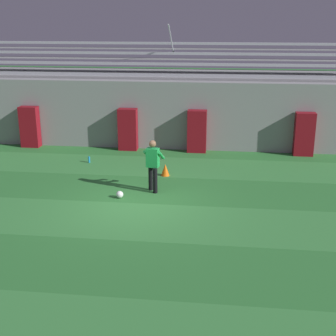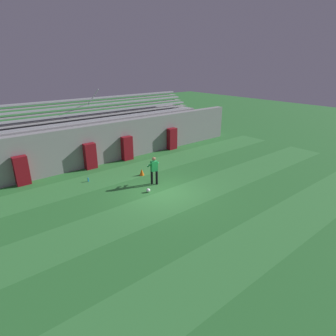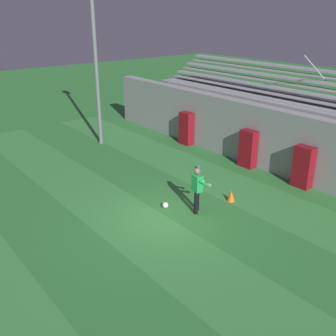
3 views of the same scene
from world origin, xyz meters
TOP-DOWN VIEW (x-y plane):
  - ground_plane at (0.00, 0.00)m, footprint 80.00×80.00m
  - turf_stripe_mid at (0.00, -1.11)m, footprint 28.00×2.45m
  - turf_stripe_far at (0.00, 3.78)m, footprint 28.00×2.45m
  - back_wall at (0.00, 6.50)m, footprint 24.00×0.60m
  - padding_pillar_gate_left at (-1.43, 5.95)m, footprint 0.77×0.44m
  - padding_pillar_gate_right at (1.43, 5.95)m, footprint 0.77×0.44m
  - padding_pillar_far_left at (-5.64, 5.95)m, footprint 0.77×0.44m
  - bleacher_stand at (0.00, 8.49)m, footprint 18.00×3.35m
  - floodlight_pole at (-8.62, 2.45)m, footprint 0.90×0.36m
  - goalkeeper at (0.33, 1.19)m, footprint 0.65×0.63m
  - soccer_ball at (-0.60, 0.49)m, footprint 0.22×0.22m
  - traffic_cone at (0.52, 2.76)m, footprint 0.30×0.30m
  - water_bottle at (-2.55, 3.96)m, footprint 0.07×0.07m

SIDE VIEW (x-z plane):
  - ground_plane at x=0.00m, z-range 0.00..0.00m
  - turf_stripe_mid at x=0.00m, z-range 0.00..0.01m
  - turf_stripe_far at x=0.00m, z-range 0.00..0.01m
  - soccer_ball at x=-0.60m, z-range 0.00..0.22m
  - water_bottle at x=-2.55m, z-range 0.00..0.24m
  - traffic_cone at x=0.52m, z-range 0.00..0.42m
  - padding_pillar_gate_left at x=-1.43m, z-range 0.00..1.73m
  - padding_pillar_gate_right at x=1.43m, z-range 0.00..1.73m
  - padding_pillar_far_left at x=-5.64m, z-range 0.00..1.73m
  - goalkeeper at x=0.33m, z-range 0.12..1.79m
  - back_wall at x=0.00m, z-range 0.00..2.80m
  - bleacher_stand at x=0.00m, z-range -1.01..4.01m
  - floodlight_pole at x=-8.62m, z-range 1.11..10.25m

